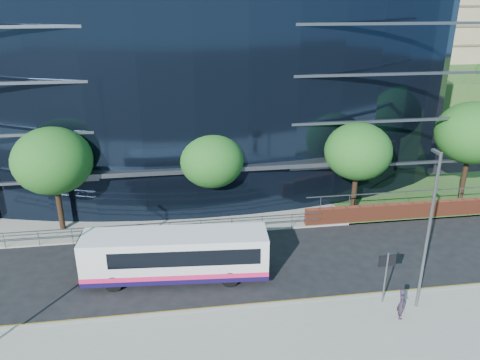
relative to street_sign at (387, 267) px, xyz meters
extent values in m
plane|color=black|center=(-4.50, 1.59, -2.15)|extent=(200.00, 200.00, 0.00)
cube|color=gray|center=(-4.50, 0.59, -2.07)|extent=(80.00, 0.25, 0.16)
cube|color=gold|center=(-4.50, 0.79, -2.14)|extent=(80.00, 0.08, 0.01)
cube|color=gold|center=(-4.50, 0.94, -2.14)|extent=(80.00, 0.08, 0.01)
cube|color=gray|center=(-10.50, 12.59, -2.10)|extent=(50.00, 8.00, 0.10)
cube|color=black|center=(-8.50, 25.59, 5.85)|extent=(38.00, 16.00, 16.00)
cube|color=#595E66|center=(-8.50, 11.09, 1.55)|extent=(22.00, 1.20, 0.30)
cube|color=slate|center=(-12.50, 8.59, -1.10)|extent=(24.00, 0.05, 0.05)
cube|color=slate|center=(-12.50, 8.59, -1.55)|extent=(24.00, 0.05, 0.05)
cylinder|color=slate|center=(-12.50, 8.59, -1.60)|extent=(0.04, 0.04, 1.10)
cube|color=#2D511E|center=(27.50, 57.59, -0.15)|extent=(60.00, 42.00, 4.00)
cylinder|color=slate|center=(0.00, -0.01, -0.60)|extent=(0.08, 0.08, 2.80)
cube|color=black|center=(0.00, 0.01, 0.35)|extent=(0.85, 0.06, 0.60)
cylinder|color=black|center=(-17.50, 10.59, -0.50)|extent=(0.36, 0.36, 3.30)
ellipsoid|color=#224E16|center=(-17.50, 10.59, 2.73)|extent=(4.95, 4.95, 4.21)
cylinder|color=black|center=(-7.50, 11.09, -0.72)|extent=(0.36, 0.36, 2.86)
ellipsoid|color=#224E16|center=(-7.50, 11.09, 2.08)|extent=(4.29, 4.29, 3.65)
cylinder|color=black|center=(2.50, 10.59, -0.61)|extent=(0.36, 0.36, 3.08)
ellipsoid|color=#224E16|center=(2.50, 10.59, 2.40)|extent=(4.62, 4.62, 3.93)
cylinder|color=black|center=(11.50, 11.59, -0.39)|extent=(0.36, 0.36, 3.52)
ellipsoid|color=#224E16|center=(11.50, 11.59, 3.05)|extent=(5.28, 5.28, 4.49)
cylinder|color=black|center=(19.50, 41.59, -0.61)|extent=(0.36, 0.36, 3.08)
ellipsoid|color=#224E16|center=(19.50, 41.59, 2.40)|extent=(4.62, 4.62, 3.93)
cylinder|color=slate|center=(1.50, -0.61, 2.00)|extent=(0.14, 0.14, 8.00)
cube|color=slate|center=(1.50, -0.26, 5.90)|extent=(0.15, 0.70, 0.12)
cube|color=silver|center=(-10.17, 3.86, -0.65)|extent=(10.00, 2.97, 2.38)
cube|color=#150E3B|center=(-10.17, 3.86, -1.70)|extent=(10.02, 3.02, 0.27)
cube|color=#E4215C|center=(-10.17, 3.86, -1.43)|extent=(10.02, 3.02, 0.27)
cube|color=black|center=(-9.63, 3.82, -0.31)|extent=(8.04, 2.87, 0.90)
cube|color=black|center=(-15.11, 4.23, -0.54)|extent=(0.22, 1.93, 1.39)
cube|color=black|center=(-15.12, 4.23, 0.29)|extent=(0.24, 1.84, 0.36)
cube|color=yellow|center=(-15.15, 4.45, 0.29)|extent=(0.11, 0.99, 0.20)
cube|color=black|center=(-15.11, 4.23, -1.75)|extent=(0.26, 2.15, 0.22)
cylinder|color=black|center=(-13.46, 3.10, -1.70)|extent=(0.91, 0.33, 0.90)
cylinder|color=black|center=(-7.38, 2.65, -1.70)|extent=(0.91, 0.33, 0.90)
imported|color=#2B2132|center=(0.31, -1.30, -1.22)|extent=(0.55, 0.66, 1.57)
camera|label=1|loc=(-9.90, -18.36, 12.30)|focal=35.00mm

